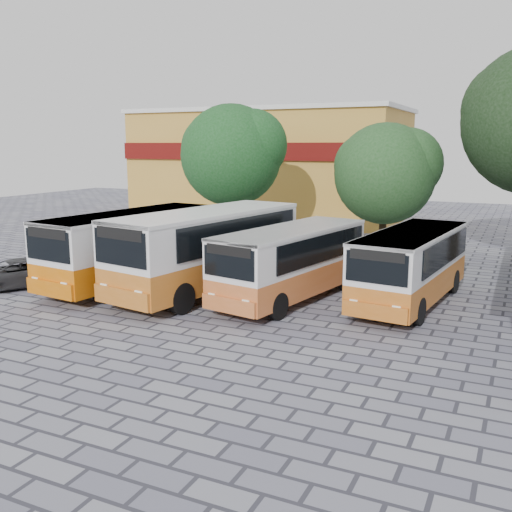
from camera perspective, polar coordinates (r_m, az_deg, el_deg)
The scene contains 9 objects.
ground at distance 17.76m, azimuth -0.18°, elevation -7.51°, with size 90.00×90.00×0.00m, color slate.
shophouse_block at distance 45.06m, azimuth 1.45°, elevation 9.16°, with size 20.40×10.40×8.30m.
bus_far_left at distance 23.73m, azimuth -12.24°, elevation 1.26°, with size 3.44×8.48×2.97m.
bus_centre_left at distance 22.05m, azimuth -4.86°, elevation 1.06°, with size 4.11×9.18×3.18m.
bus_centre_right at distance 20.96m, azimuth 3.59°, elevation -0.26°, with size 3.57×7.74×2.67m.
bus_far_right at distance 21.12m, azimuth 15.29°, elevation -0.60°, with size 3.02×7.54×2.64m.
tree_left at distance 32.97m, azimuth -2.35°, elevation 10.36°, with size 6.05×5.77×7.95m.
tree_middle at distance 30.03m, azimuth 12.91°, elevation 8.35°, with size 5.40×5.14×6.78m.
parked_car at distance 24.83m, azimuth -23.25°, elevation -1.67°, with size 1.89×4.10×1.14m, color #2D2D2F.
Camera 1 is at (7.25, -15.19, 5.65)m, focal length 40.00 mm.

